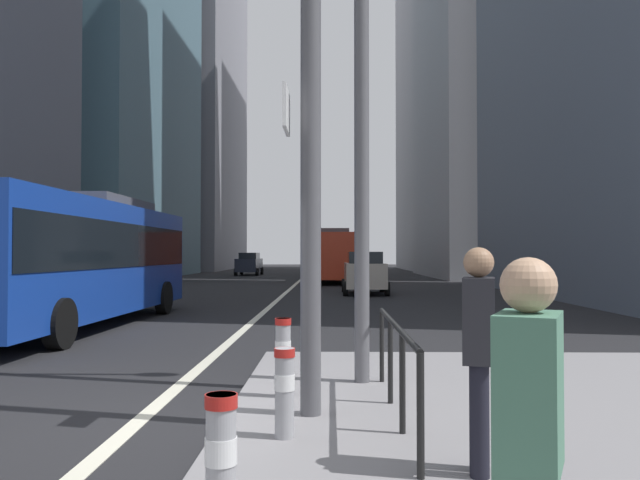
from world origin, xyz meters
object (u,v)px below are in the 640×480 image
object	(u,v)px
city_bus_blue_oncoming	(77,254)
city_bus_red_receding	(334,254)
car_oncoming_mid	(249,264)
bollard_back	(283,353)
traffic_signal_gantry	(107,42)
car_receding_near	(365,272)
bollard_left	(221,460)
street_lamp_post	(361,0)
city_bus_red_distant	(339,254)
pedestrian_walking	(479,347)
bollard_right	(285,388)
pedestrian_waiting	(530,443)

from	to	relation	value
city_bus_blue_oncoming	city_bus_red_receding	bearing A→B (deg)	75.43
car_oncoming_mid	bollard_back	xyz separation A→B (m)	(6.48, -45.93, -0.32)
city_bus_blue_oncoming	traffic_signal_gantry	world-z (taller)	traffic_signal_gantry
car_receding_near	bollard_left	xyz separation A→B (m)	(-2.21, -24.77, -0.35)
city_bus_blue_oncoming	street_lamp_post	size ratio (longest dim) A/B	1.37
city_bus_red_distant	pedestrian_walking	bearing A→B (deg)	-89.63
city_bus_red_receding	bollard_right	xyz separation A→B (m)	(-0.67, -35.18, -1.23)
traffic_signal_gantry	bollard_back	xyz separation A→B (m)	(1.85, 0.82, -3.47)
pedestrian_waiting	bollard_right	bearing A→B (deg)	110.96
car_oncoming_mid	bollard_right	bearing A→B (deg)	-82.07
car_receding_near	street_lamp_post	world-z (taller)	street_lamp_post
traffic_signal_gantry	bollard_right	bearing A→B (deg)	-22.28
bollard_left	pedestrian_walking	world-z (taller)	pedestrian_walking
city_bus_red_distant	bollard_right	distance (m)	52.01
bollard_back	pedestrian_walking	xyz separation A→B (m)	(1.73, -2.54, 0.46)
pedestrian_walking	city_bus_red_receding	bearing A→B (deg)	91.45
traffic_signal_gantry	street_lamp_post	bearing A→B (deg)	30.85
city_bus_red_receding	car_oncoming_mid	xyz separation A→B (m)	(-7.30, 12.39, -0.85)
car_oncoming_mid	bollard_left	distance (m)	50.06
city_bus_red_receding	car_oncoming_mid	size ratio (longest dim) A/B	2.57
city_bus_red_distant	pedestrian_waiting	xyz separation A→B (m)	(-0.01, -55.20, -0.75)
car_receding_near	bollard_back	size ratio (longest dim) A/B	4.40
car_oncoming_mid	bollard_right	distance (m)	48.03
car_receding_near	bollard_left	bearing A→B (deg)	-95.10
bollard_right	traffic_signal_gantry	bearing A→B (deg)	157.72
car_receding_near	bollard_right	distance (m)	22.78
city_bus_red_distant	car_oncoming_mid	size ratio (longest dim) A/B	2.46
city_bus_blue_oncoming	car_receding_near	distance (m)	15.26
traffic_signal_gantry	bollard_back	world-z (taller)	traffic_signal_gantry
traffic_signal_gantry	bollard_left	distance (m)	4.87
street_lamp_post	traffic_signal_gantry	bearing A→B (deg)	-149.15
city_bus_red_receding	car_receding_near	bearing A→B (deg)	-83.98
street_lamp_post	pedestrian_walking	bearing A→B (deg)	-77.79
pedestrian_walking	bollard_left	bearing A→B (deg)	-146.86
car_oncoming_mid	street_lamp_post	size ratio (longest dim) A/B	0.57
bollard_left	pedestrian_walking	size ratio (longest dim) A/B	0.50
city_bus_blue_oncoming	pedestrian_waiting	size ratio (longest dim) A/B	6.49
traffic_signal_gantry	pedestrian_waiting	size ratio (longest dim) A/B	3.88
bollard_left	city_bus_red_distant	bearing A→B (deg)	88.45
bollard_left	pedestrian_waiting	size ratio (longest dim) A/B	0.52
car_receding_near	street_lamp_post	size ratio (longest dim) A/B	0.51
city_bus_red_receding	bollard_right	size ratio (longest dim) A/B	14.27
pedestrian_waiting	bollard_left	bearing A→B (deg)	142.03
bollard_back	pedestrian_walking	bearing A→B (deg)	-55.84
bollard_right	car_oncoming_mid	bearing A→B (deg)	97.93
city_bus_red_receding	bollard_left	size ratio (longest dim) A/B	13.51
city_bus_red_distant	street_lamp_post	xyz separation A→B (m)	(-0.39, -49.48, 3.45)
city_bus_red_receding	pedestrian_waiting	world-z (taller)	city_bus_red_receding
city_bus_blue_oncoming	city_bus_red_receding	world-z (taller)	same
street_lamp_post	car_oncoming_mid	bearing A→B (deg)	99.41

